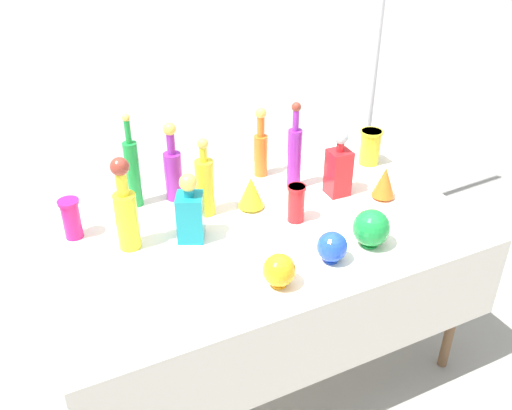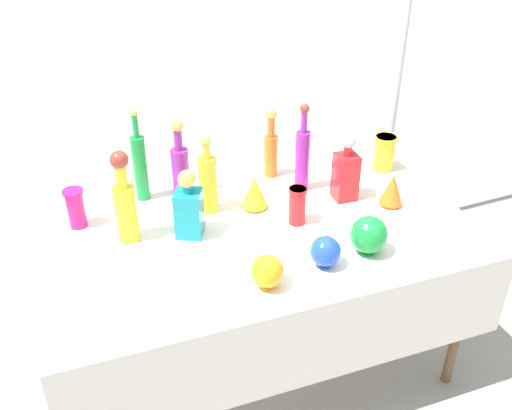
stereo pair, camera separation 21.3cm
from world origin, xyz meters
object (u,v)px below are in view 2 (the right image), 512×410
Objects in this scene: square_decanter_1 at (189,208)px; cardboard_box_behind_left at (224,221)px; slender_vase_0 at (75,207)px; fluted_vase_1 at (255,192)px; tall_bottle_2 at (208,182)px; round_bowl_2 at (369,235)px; tall_bottle_4 at (302,156)px; tall_bottle_1 at (125,203)px; tall_bottle_5 at (140,165)px; slender_vase_1 at (297,204)px; slender_vase_2 at (384,152)px; canopy_pole at (399,72)px; tall_bottle_3 at (180,165)px; round_bowl_1 at (325,251)px; tall_bottle_0 at (271,148)px; fluted_vase_0 at (392,189)px; square_decanter_0 at (346,173)px; round_bowl_0 at (267,271)px.

square_decanter_1 is 0.67× the size of cardboard_box_behind_left.
slender_vase_0 is 1.14× the size of fluted_vase_1.
slender_vase_0 is 0.39× the size of cardboard_box_behind_left.
square_decanter_1 is at bearing -129.34° from tall_bottle_2.
round_bowl_2 is (1.03, -0.57, -0.01)m from slender_vase_0.
cardboard_box_behind_left is at bearing 83.18° from fluted_vase_1.
tall_bottle_4 is (0.45, 0.04, 0.03)m from tall_bottle_2.
tall_bottle_1 is 0.37m from tall_bottle_2.
tall_bottle_1 is 0.91× the size of tall_bottle_5.
slender_vase_1 is 1.10× the size of fluted_vase_1.
slender_vase_2 is 0.65m from canopy_pole.
tall_bottle_3 is 2.35× the size of round_bowl_2.
slender_vase_2 is 1.40× the size of round_bowl_1.
slender_vase_2 reaches higher than round_bowl_1.
tall_bottle_0 is 0.43m from slender_vase_1.
tall_bottle_4 is (0.53, -0.14, 0.02)m from tall_bottle_3.
fluted_vase_1 is (-0.26, -0.08, -0.09)m from tall_bottle_4.
slender_vase_0 is at bearing -164.16° from canopy_pole.
tall_bottle_1 is at bearing 173.48° from fluted_vase_0.
canopy_pole is at bearing 22.69° from tall_bottle_1.
tall_bottle_0 is 0.74m from round_bowl_1.
tall_bottle_1 is 0.96m from square_decanter_0.
fluted_vase_0 reaches higher than round_bowl_0.
square_decanter_1 is at bearing -70.14° from tall_bottle_5.
round_bowl_2 is 0.36× the size of cardboard_box_behind_left.
tall_bottle_2 is 0.39m from slender_vase_1.
fluted_vase_1 is at bearing 162.20° from fluted_vase_0.
canopy_pole reaches higher than tall_bottle_0.
fluted_vase_0 is (1.12, -0.13, -0.09)m from tall_bottle_1.
tall_bottle_3 is 2.92× the size of round_bowl_1.
tall_bottle_3 is 1.25× the size of square_decanter_1.
tall_bottle_0 is 2.02× the size of slender_vase_0.
slender_vase_1 is at bearing 121.32° from round_bowl_2.
tall_bottle_4 is 0.55m from round_bowl_2.
tall_bottle_3 reaches higher than slender_vase_0.
tall_bottle_1 is at bearing -170.50° from tall_bottle_4.
slender_vase_0 is 1.36× the size of round_bowl_1.
round_bowl_2 is (0.19, 0.02, 0.02)m from round_bowl_1.
canopy_pole is at bearing -12.15° from cardboard_box_behind_left.
canopy_pole is (1.51, 0.38, 0.13)m from tall_bottle_5.
tall_bottle_5 reaches higher than tall_bottle_0.
round_bowl_0 is (-0.31, -0.77, -0.08)m from tall_bottle_0.
cardboard_box_behind_left is at bearing 47.44° from tall_bottle_5.
square_decanter_1 is 1.58m from canopy_pole.
tall_bottle_3 reaches higher than tall_bottle_2.
tall_bottle_3 is 0.73m from square_decanter_0.
tall_bottle_1 is 2.37× the size of slender_vase_1.
tall_bottle_4 reaches higher than round_bowl_2.
round_bowl_1 is (0.30, -0.52, -0.08)m from tall_bottle_2.
tall_bottle_5 is 2.52× the size of slender_vase_0.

